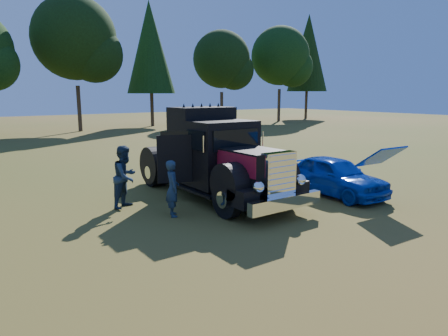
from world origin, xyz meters
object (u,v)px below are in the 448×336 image
(diamond_t_truck, at_px, (216,160))
(spectator_far, at_px, (125,177))
(hotrod_coupe, at_px, (334,175))
(spectator_near, at_px, (173,188))

(diamond_t_truck, bearing_deg, spectator_far, 168.14)
(hotrod_coupe, height_order, spectator_far, spectator_far)
(hotrod_coupe, bearing_deg, diamond_t_truck, 149.35)
(hotrod_coupe, xyz_separation_m, spectator_near, (-5.72, 1.06, 0.13))
(hotrod_coupe, bearing_deg, spectator_near, 169.47)
(hotrod_coupe, distance_m, spectator_near, 5.82)
(spectator_near, xyz_separation_m, spectator_far, (-0.74, 1.64, 0.15))
(diamond_t_truck, relative_size, hotrod_coupe, 1.71)
(diamond_t_truck, distance_m, spectator_far, 3.02)
(spectator_near, bearing_deg, spectator_far, 42.95)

